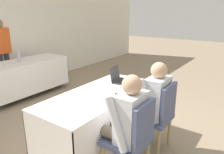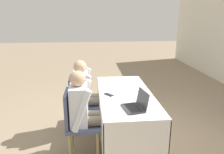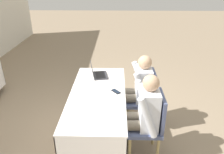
% 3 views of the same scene
% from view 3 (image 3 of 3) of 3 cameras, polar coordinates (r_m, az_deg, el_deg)
% --- Properties ---
extents(ground_plane, '(24.00, 24.00, 0.00)m').
position_cam_3_polar(ground_plane, '(3.42, -3.42, -15.16)').
color(ground_plane, gray).
extents(conference_table_near, '(1.73, 0.76, 0.75)m').
position_cam_3_polar(conference_table_near, '(3.09, -3.70, -7.23)').
color(conference_table_near, white).
rests_on(conference_table_near, ground_plane).
extents(laptop, '(0.34, 0.30, 0.22)m').
position_cam_3_polar(laptop, '(3.46, -3.67, 0.89)').
color(laptop, '#333338').
rests_on(laptop, conference_table_near).
extents(cell_phone, '(0.15, 0.14, 0.01)m').
position_cam_3_polar(cell_phone, '(3.02, 1.04, -3.79)').
color(cell_phone, black).
rests_on(cell_phone, conference_table_near).
extents(paper_beside_laptop, '(0.32, 0.36, 0.00)m').
position_cam_3_polar(paper_beside_laptop, '(3.08, -5.55, -3.33)').
color(paper_beside_laptop, white).
rests_on(paper_beside_laptop, conference_table_near).
extents(chair_near_left, '(0.44, 0.44, 0.92)m').
position_cam_3_polar(chair_near_left, '(2.87, 9.80, -11.67)').
color(chair_near_left, tan).
rests_on(chair_near_left, ground_plane).
extents(chair_near_right, '(0.44, 0.44, 0.92)m').
position_cam_3_polar(chair_near_right, '(3.40, 8.39, -5.08)').
color(chair_near_right, tan).
rests_on(chair_near_right, ground_plane).
extents(person_checkered_shirt, '(0.50, 0.52, 1.18)m').
position_cam_3_polar(person_checkered_shirt, '(2.76, 7.89, -9.08)').
color(person_checkered_shirt, '#665B4C').
rests_on(person_checkered_shirt, ground_plane).
extents(person_white_shirt, '(0.50, 0.52, 1.18)m').
position_cam_3_polar(person_white_shirt, '(3.31, 6.78, -2.71)').
color(person_white_shirt, '#665B4C').
rests_on(person_white_shirt, ground_plane).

